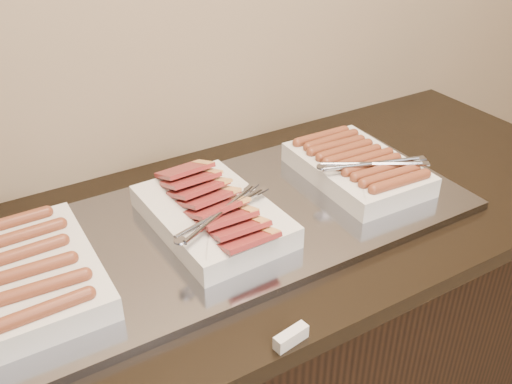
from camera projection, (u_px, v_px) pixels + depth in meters
counter at (227, 368)px, 1.51m from camera, size 2.06×0.76×0.90m
warming_tray at (212, 229)px, 1.26m from camera, size 1.20×0.50×0.02m
dish_left at (30, 273)px, 1.07m from camera, size 0.24×0.36×0.07m
dish_center at (213, 213)px, 1.23m from camera, size 0.27×0.37×0.09m
dish_right at (358, 166)px, 1.41m from camera, size 0.27×0.35×0.08m
label_holder at (291, 337)px, 0.98m from camera, size 0.07×0.03×0.03m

